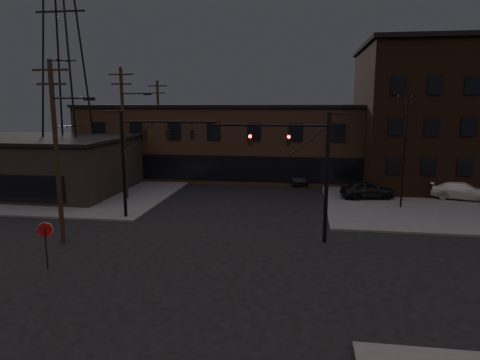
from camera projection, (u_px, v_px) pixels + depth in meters
The scene contains 18 objects.
ground at pixel (206, 263), 23.12m from camera, with size 140.00×140.00×0.00m, color black.
sidewalk_ne at pixel (480, 191), 41.28m from camera, with size 30.00×30.00×0.15m, color #474744.
sidewalk_nw at pixel (58, 179), 47.74m from camera, with size 30.00×30.00×0.15m, color #474744.
building_row at pixel (260, 142), 49.64m from camera, with size 40.00×12.00×8.00m, color brown.
building_right at pixel (471, 118), 43.93m from camera, with size 22.00×16.00×14.00m, color black.
building_left at pixel (41, 166), 41.17m from camera, with size 16.00×12.00×5.00m, color black.
traffic_signal_near at pixel (308, 163), 25.83m from camera, with size 7.12×0.24×8.00m.
traffic_signal_far at pixel (139, 152), 30.99m from camera, with size 7.12×0.24×8.00m.
stop_sign at pixel (45, 234), 22.03m from camera, with size 0.72×0.33×2.48m.
utility_pole_near at pixel (57, 148), 25.40m from camera, with size 3.70×0.28×11.00m.
utility_pole_mid at pixel (124, 131), 37.17m from camera, with size 3.70×0.28×11.50m.
utility_pole_far at pixel (159, 127), 49.07m from camera, with size 2.20×0.28×11.00m.
transmission_tower at pixel (64, 61), 41.04m from camera, with size 7.00×7.00×25.00m, color black, non-canonical shape.
lot_light_a at pixel (405, 141), 33.85m from camera, with size 1.50×0.28×9.14m.
lot_light_b at pixel (463, 137), 37.83m from camera, with size 1.50×0.28×9.14m.
parked_car_lot_a at pixel (367, 189), 37.91m from camera, with size 1.87×4.65×1.58m, color black.
parked_car_lot_b at pixel (462, 191), 37.56m from camera, with size 2.13×5.23×1.52m, color silver.
car_crossing at pixel (297, 176), 45.71m from camera, with size 1.71×4.91×1.62m, color black.
Camera 1 is at (5.11, -21.42, 8.55)m, focal length 32.00 mm.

